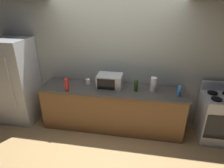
{
  "coord_description": "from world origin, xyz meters",
  "views": [
    {
      "loc": [
        0.59,
        -2.93,
        2.53
      ],
      "look_at": [
        0.0,
        0.4,
        1.0
      ],
      "focal_mm": 30.86,
      "sensor_mm": 36.0,
      "label": 1
    }
  ],
  "objects_px": {
    "stove_range": "(217,118)",
    "bottle_hot_sauce": "(67,85)",
    "bottle_spray_cleaner": "(179,91)",
    "microwave": "(110,81)",
    "bottle_wine": "(136,86)",
    "mug_white": "(88,82)",
    "refrigerator": "(17,81)",
    "paper_towel_roll": "(153,84)"
  },
  "relations": [
    {
      "from": "refrigerator",
      "to": "stove_range",
      "type": "relative_size",
      "value": 1.67
    },
    {
      "from": "refrigerator",
      "to": "mug_white",
      "type": "height_order",
      "value": "refrigerator"
    },
    {
      "from": "microwave",
      "to": "bottle_hot_sauce",
      "type": "bearing_deg",
      "value": -160.03
    },
    {
      "from": "stove_range",
      "to": "paper_towel_roll",
      "type": "relative_size",
      "value": 4.0
    },
    {
      "from": "refrigerator",
      "to": "bottle_spray_cleaner",
      "type": "height_order",
      "value": "refrigerator"
    },
    {
      "from": "paper_towel_roll",
      "to": "stove_range",
      "type": "bearing_deg",
      "value": -2.37
    },
    {
      "from": "bottle_spray_cleaner",
      "to": "mug_white",
      "type": "relative_size",
      "value": 1.91
    },
    {
      "from": "refrigerator",
      "to": "mug_white",
      "type": "xyz_separation_m",
      "value": [
        1.52,
        0.14,
        0.05
      ]
    },
    {
      "from": "stove_range",
      "to": "bottle_hot_sauce",
      "type": "relative_size",
      "value": 4.34
    },
    {
      "from": "microwave",
      "to": "mug_white",
      "type": "distance_m",
      "value": 0.49
    },
    {
      "from": "microwave",
      "to": "bottle_wine",
      "type": "xyz_separation_m",
      "value": [
        0.52,
        -0.07,
        -0.02
      ]
    },
    {
      "from": "stove_range",
      "to": "bottle_spray_cleaner",
      "type": "xyz_separation_m",
      "value": [
        -0.76,
        -0.08,
        0.54
      ]
    },
    {
      "from": "refrigerator",
      "to": "bottle_wine",
      "type": "bearing_deg",
      "value": -0.48
    },
    {
      "from": "refrigerator",
      "to": "stove_range",
      "type": "height_order",
      "value": "refrigerator"
    },
    {
      "from": "paper_towel_roll",
      "to": "bottle_hot_sauce",
      "type": "bearing_deg",
      "value": -170.04
    },
    {
      "from": "microwave",
      "to": "bottle_wine",
      "type": "height_order",
      "value": "microwave"
    },
    {
      "from": "bottle_spray_cleaner",
      "to": "microwave",
      "type": "bearing_deg",
      "value": 174.17
    },
    {
      "from": "microwave",
      "to": "stove_range",
      "type": "bearing_deg",
      "value": -1.34
    },
    {
      "from": "stove_range",
      "to": "bottle_spray_cleaner",
      "type": "bearing_deg",
      "value": -173.71
    },
    {
      "from": "bottle_wine",
      "to": "microwave",
      "type": "bearing_deg",
      "value": 172.37
    },
    {
      "from": "bottle_spray_cleaner",
      "to": "mug_white",
      "type": "height_order",
      "value": "bottle_spray_cleaner"
    },
    {
      "from": "microwave",
      "to": "mug_white",
      "type": "height_order",
      "value": "microwave"
    },
    {
      "from": "paper_towel_roll",
      "to": "bottle_spray_cleaner",
      "type": "relative_size",
      "value": 1.39
    },
    {
      "from": "bottle_hot_sauce",
      "to": "mug_white",
      "type": "xyz_separation_m",
      "value": [
        0.3,
        0.37,
        -0.07
      ]
    },
    {
      "from": "bottle_spray_cleaner",
      "to": "bottle_wine",
      "type": "height_order",
      "value": "bottle_wine"
    },
    {
      "from": "microwave",
      "to": "bottle_spray_cleaner",
      "type": "height_order",
      "value": "microwave"
    },
    {
      "from": "bottle_wine",
      "to": "stove_range",
      "type": "bearing_deg",
      "value": 0.79
    },
    {
      "from": "refrigerator",
      "to": "stove_range",
      "type": "distance_m",
      "value": 4.07
    },
    {
      "from": "stove_range",
      "to": "bottle_wine",
      "type": "distance_m",
      "value": 1.63
    },
    {
      "from": "microwave",
      "to": "refrigerator",
      "type": "bearing_deg",
      "value": -178.62
    },
    {
      "from": "refrigerator",
      "to": "bottle_spray_cleaner",
      "type": "relative_size",
      "value": 9.27
    },
    {
      "from": "refrigerator",
      "to": "mug_white",
      "type": "bearing_deg",
      "value": 5.24
    },
    {
      "from": "bottle_wine",
      "to": "mug_white",
      "type": "bearing_deg",
      "value": 170.79
    },
    {
      "from": "refrigerator",
      "to": "mug_white",
      "type": "relative_size",
      "value": 17.72
    },
    {
      "from": "microwave",
      "to": "bottle_hot_sauce",
      "type": "distance_m",
      "value": 0.82
    },
    {
      "from": "bottle_hot_sauce",
      "to": "paper_towel_roll",
      "type": "bearing_deg",
      "value": 9.96
    },
    {
      "from": "microwave",
      "to": "mug_white",
      "type": "relative_size",
      "value": 4.72
    },
    {
      "from": "stove_range",
      "to": "paper_towel_roll",
      "type": "xyz_separation_m",
      "value": [
        -1.22,
        0.05,
        0.57
      ]
    },
    {
      "from": "paper_towel_roll",
      "to": "microwave",
      "type": "bearing_deg",
      "value": -179.85
    },
    {
      "from": "bottle_hot_sauce",
      "to": "bottle_spray_cleaner",
      "type": "xyz_separation_m",
      "value": [
        2.06,
        0.15,
        -0.03
      ]
    },
    {
      "from": "paper_towel_roll",
      "to": "mug_white",
      "type": "relative_size",
      "value": 2.66
    },
    {
      "from": "refrigerator",
      "to": "microwave",
      "type": "xyz_separation_m",
      "value": [
        2.0,
        0.05,
        0.13
      ]
    }
  ]
}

